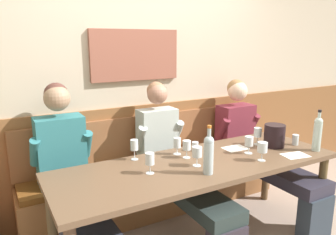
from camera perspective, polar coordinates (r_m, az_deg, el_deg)
name	(u,v)px	position (r m, az deg, el deg)	size (l,w,h in m)	color
room_wall_back	(146,67)	(3.27, -3.90, 8.72)	(6.80, 0.12, 2.80)	#C6B49B
wood_wainscot_panel	(149,154)	(3.41, -3.25, -6.31)	(6.80, 0.03, 1.04)	brown
wall_bench	(159,183)	(3.32, -1.58, -11.25)	(2.61, 0.42, 0.94)	brown
dining_table	(199,171)	(2.63, 5.45, -9.31)	(2.31, 0.79, 0.73)	brown
person_center_right_seat	(71,178)	(2.60, -16.52, -10.06)	(0.48, 1.25, 1.33)	#27293D
person_center_left_seat	(176,163)	(2.88, 1.35, -7.84)	(0.47, 1.24, 1.29)	#2F2832
person_left_seat	(257,146)	(3.45, 15.18, -4.73)	(0.49, 1.25, 1.26)	#2B3440
ice_bucket	(274,136)	(3.09, 18.01, -3.01)	(0.18, 0.18, 0.20)	black
wine_bottle_green_tall	(317,133)	(3.09, 24.55, -2.42)	(0.07, 0.07, 0.36)	#B6CAC0
wine_bottle_amber_mid	(209,153)	(2.35, 7.07, -6.18)	(0.07, 0.07, 0.36)	#AEBFC5
wine_glass_by_bottle	(197,153)	(2.50, 5.07, -6.14)	(0.08, 0.08, 0.15)	silver
wine_glass_left_end	(258,133)	(3.10, 15.32, -2.65)	(0.07, 0.07, 0.16)	silver
wine_glass_center_front	(187,146)	(2.66, 3.27, -5.00)	(0.07, 0.07, 0.15)	silver
wine_glass_right_end	(177,143)	(2.74, 1.61, -4.52)	(0.07, 0.07, 0.14)	silver
wine_glass_near_bucket	(262,148)	(2.70, 16.07, -5.13)	(0.08, 0.08, 0.15)	silver
wine_glass_mid_left	(150,159)	(2.35, -3.18, -7.27)	(0.07, 0.07, 0.15)	silver
wine_glass_center_rear	(134,146)	(2.62, -5.88, -4.97)	(0.06, 0.06, 0.17)	silver
wine_glass_mid_right	(249,142)	(2.84, 13.90, -4.17)	(0.07, 0.07, 0.15)	silver
water_tumbler_left	(195,146)	(2.85, 4.73, -5.01)	(0.06, 0.06, 0.08)	silver
water_tumbler_center	(295,140)	(3.21, 21.26, -3.62)	(0.06, 0.06, 0.09)	silver
tasting_sheet_left_guest	(235,148)	(2.97, 11.61, -5.25)	(0.21, 0.15, 0.00)	white
tasting_sheet_right_guest	(295,155)	(2.94, 21.25, -6.14)	(0.21, 0.15, 0.00)	white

